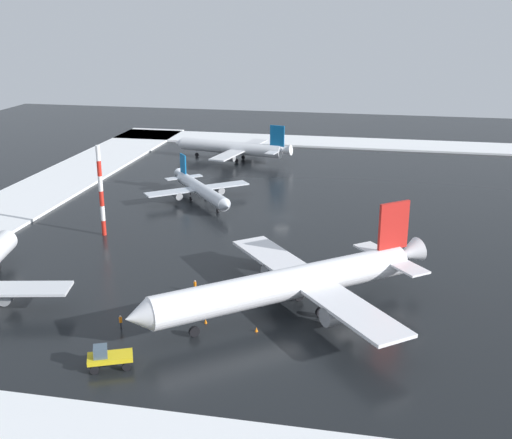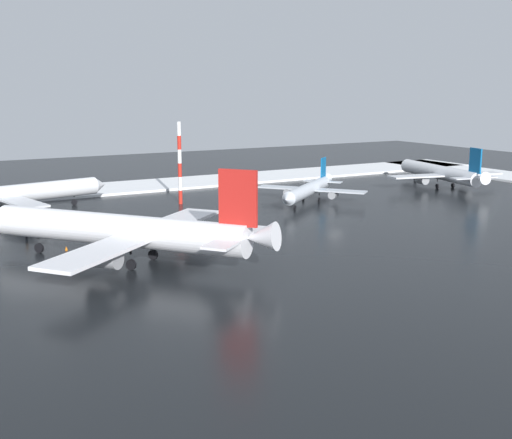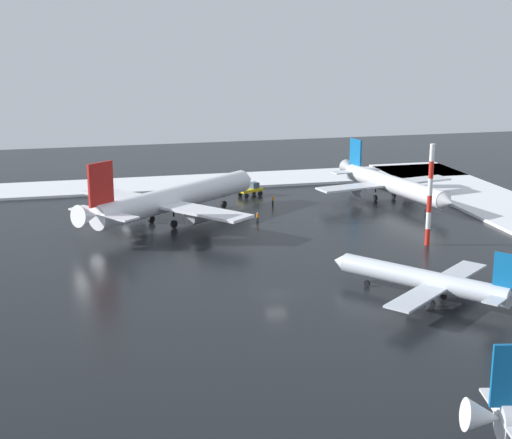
{
  "view_description": "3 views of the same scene",
  "coord_description": "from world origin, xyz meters",
  "px_view_note": "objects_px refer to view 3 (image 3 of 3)",
  "views": [
    {
      "loc": [
        107.43,
        16.94,
        35.49
      ],
      "look_at": [
        16.59,
        -1.3,
        4.77
      ],
      "focal_mm": 45.0,
      "sensor_mm": 36.0,
      "label": 1
    },
    {
      "loc": [
        60.49,
        80.49,
        20.61
      ],
      "look_at": [
        18.13,
        6.05,
        3.19
      ],
      "focal_mm": 45.0,
      "sensor_mm": 36.0,
      "label": 2
    },
    {
      "loc": [
        -85.74,
        23.31,
        32.06
      ],
      "look_at": [
        15.21,
        -1.2,
        5.44
      ],
      "focal_mm": 55.0,
      "sensor_mm": 36.0,
      "label": 3
    }
  ],
  "objects_px": {
    "ground_crew_near_tug": "(258,217)",
    "antenna_mast": "(430,195)",
    "ground_crew_mid_apron": "(273,200)",
    "traffic_cone_near_nose": "(188,212)",
    "airplane_far_rear": "(391,184)",
    "airplane_parked_portside": "(427,280)",
    "pushback_tug": "(251,189)",
    "traffic_cone_mid_line": "(226,211)",
    "airplane_distant_tail": "(172,199)"
  },
  "relations": [
    {
      "from": "pushback_tug",
      "to": "ground_crew_mid_apron",
      "type": "relative_size",
      "value": 2.98
    },
    {
      "from": "airplane_far_rear",
      "to": "antenna_mast",
      "type": "xyz_separation_m",
      "value": [
        -27.53,
        6.06,
        4.24
      ]
    },
    {
      "from": "ground_crew_near_tug",
      "to": "antenna_mast",
      "type": "bearing_deg",
      "value": -109.3
    },
    {
      "from": "pushback_tug",
      "to": "traffic_cone_near_nose",
      "type": "xyz_separation_m",
      "value": [
        -10.62,
        13.54,
        -1.01
      ]
    },
    {
      "from": "pushback_tug",
      "to": "traffic_cone_mid_line",
      "type": "distance_m",
      "value": 13.6
    },
    {
      "from": "airplane_parked_portside",
      "to": "ground_crew_near_tug",
      "type": "height_order",
      "value": "airplane_parked_portside"
    },
    {
      "from": "pushback_tug",
      "to": "ground_crew_near_tug",
      "type": "bearing_deg",
      "value": -123.74
    },
    {
      "from": "airplane_distant_tail",
      "to": "airplane_far_rear",
      "type": "relative_size",
      "value": 1.03
    },
    {
      "from": "ground_crew_near_tug",
      "to": "antenna_mast",
      "type": "relative_size",
      "value": 0.11
    },
    {
      "from": "traffic_cone_near_nose",
      "to": "traffic_cone_mid_line",
      "type": "relative_size",
      "value": 1.0
    },
    {
      "from": "airplane_far_rear",
      "to": "ground_crew_mid_apron",
      "type": "relative_size",
      "value": 19.08
    },
    {
      "from": "airplane_parked_portside",
      "to": "ground_crew_near_tug",
      "type": "distance_m",
      "value": 41.28
    },
    {
      "from": "pushback_tug",
      "to": "antenna_mast",
      "type": "distance_m",
      "value": 42.34
    },
    {
      "from": "ground_crew_mid_apron",
      "to": "traffic_cone_near_nose",
      "type": "xyz_separation_m",
      "value": [
        -2.46,
        15.54,
        -0.7
      ]
    },
    {
      "from": "ground_crew_mid_apron",
      "to": "pushback_tug",
      "type": "bearing_deg",
      "value": -102.9
    },
    {
      "from": "antenna_mast",
      "to": "traffic_cone_mid_line",
      "type": "xyz_separation_m",
      "value": [
        26.63,
        24.66,
        -7.19
      ]
    },
    {
      "from": "airplane_far_rear",
      "to": "traffic_cone_near_nose",
      "type": "relative_size",
      "value": 59.32
    },
    {
      "from": "airplane_far_rear",
      "to": "ground_crew_near_tug",
      "type": "distance_m",
      "value": 28.59
    },
    {
      "from": "airplane_parked_portside",
      "to": "antenna_mast",
      "type": "xyz_separation_m",
      "value": [
        21.31,
        -10.34,
        5.01
      ]
    },
    {
      "from": "airplane_parked_portside",
      "to": "traffic_cone_mid_line",
      "type": "xyz_separation_m",
      "value": [
        47.93,
        14.32,
        -2.19
      ]
    },
    {
      "from": "airplane_parked_portside",
      "to": "traffic_cone_mid_line",
      "type": "relative_size",
      "value": 38.2
    },
    {
      "from": "airplane_far_rear",
      "to": "ground_crew_near_tug",
      "type": "bearing_deg",
      "value": -83.61
    },
    {
      "from": "airplane_distant_tail",
      "to": "ground_crew_mid_apron",
      "type": "height_order",
      "value": "airplane_distant_tail"
    },
    {
      "from": "airplane_far_rear",
      "to": "ground_crew_near_tug",
      "type": "xyz_separation_m",
      "value": [
        -8.99,
        27.05,
        -2.25
      ]
    },
    {
      "from": "ground_crew_near_tug",
      "to": "antenna_mast",
      "type": "xyz_separation_m",
      "value": [
        -18.55,
        -20.99,
        6.5
      ]
    },
    {
      "from": "pushback_tug",
      "to": "antenna_mast",
      "type": "height_order",
      "value": "antenna_mast"
    },
    {
      "from": "airplane_distant_tail",
      "to": "pushback_tug",
      "type": "distance_m",
      "value": 23.58
    },
    {
      "from": "airplane_distant_tail",
      "to": "pushback_tug",
      "type": "xyz_separation_m",
      "value": [
        16.22,
        -16.9,
        -2.69
      ]
    },
    {
      "from": "traffic_cone_mid_line",
      "to": "ground_crew_mid_apron",
      "type": "bearing_deg",
      "value": -70.31
    },
    {
      "from": "airplane_far_rear",
      "to": "traffic_cone_mid_line",
      "type": "xyz_separation_m",
      "value": [
        -0.91,
        30.72,
        -2.95
      ]
    },
    {
      "from": "airplane_parked_portside",
      "to": "airplane_far_rear",
      "type": "height_order",
      "value": "airplane_far_rear"
    },
    {
      "from": "airplane_parked_portside",
      "to": "airplane_far_rear",
      "type": "bearing_deg",
      "value": -56.66
    },
    {
      "from": "traffic_cone_near_nose",
      "to": "ground_crew_mid_apron",
      "type": "bearing_deg",
      "value": -81.01
    },
    {
      "from": "ground_crew_near_tug",
      "to": "airplane_far_rear",
      "type": "bearing_deg",
      "value": -49.47
    },
    {
      "from": "pushback_tug",
      "to": "antenna_mast",
      "type": "bearing_deg",
      "value": -88.81
    },
    {
      "from": "airplane_parked_portside",
      "to": "ground_crew_near_tug",
      "type": "xyz_separation_m",
      "value": [
        39.85,
        10.65,
        -1.49
      ]
    },
    {
      "from": "airplane_parked_portside",
      "to": "antenna_mast",
      "type": "height_order",
      "value": "antenna_mast"
    },
    {
      "from": "pushback_tug",
      "to": "antenna_mast",
      "type": "relative_size",
      "value": 0.34
    },
    {
      "from": "ground_crew_mid_apron",
      "to": "ground_crew_near_tug",
      "type": "bearing_deg",
      "value": 37.27
    },
    {
      "from": "ground_crew_mid_apron",
      "to": "traffic_cone_near_nose",
      "type": "height_order",
      "value": "ground_crew_mid_apron"
    },
    {
      "from": "airplane_parked_portside",
      "to": "traffic_cone_mid_line",
      "type": "bearing_deg",
      "value": -21.46
    },
    {
      "from": "ground_crew_mid_apron",
      "to": "traffic_cone_near_nose",
      "type": "distance_m",
      "value": 15.75
    },
    {
      "from": "airplane_parked_portside",
      "to": "antenna_mast",
      "type": "bearing_deg",
      "value": -63.99
    },
    {
      "from": "airplane_parked_portside",
      "to": "traffic_cone_near_nose",
      "type": "distance_m",
      "value": 53.0
    },
    {
      "from": "ground_crew_mid_apron",
      "to": "traffic_cone_near_nose",
      "type": "bearing_deg",
      "value": -17.67
    },
    {
      "from": "ground_crew_mid_apron",
      "to": "ground_crew_near_tug",
      "type": "height_order",
      "value": "same"
    },
    {
      "from": "airplane_parked_portside",
      "to": "ground_crew_mid_apron",
      "type": "bearing_deg",
      "value": -32.43
    },
    {
      "from": "traffic_cone_mid_line",
      "to": "airplane_parked_portside",
      "type": "bearing_deg",
      "value": -163.37
    },
    {
      "from": "airplane_far_rear",
      "to": "traffic_cone_near_nose",
      "type": "distance_m",
      "value": 37.13
    },
    {
      "from": "airplane_distant_tail",
      "to": "traffic_cone_near_nose",
      "type": "distance_m",
      "value": 7.51
    }
  ]
}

